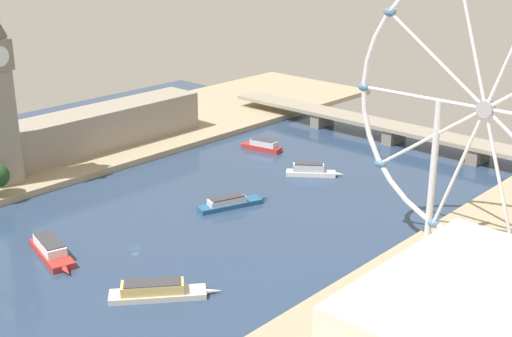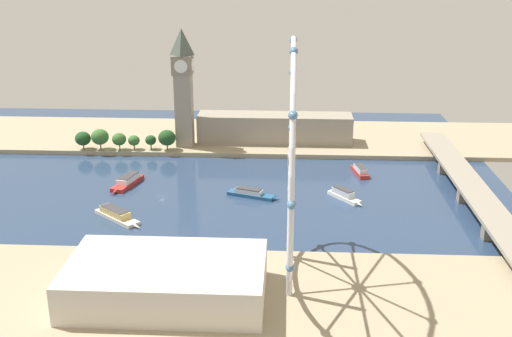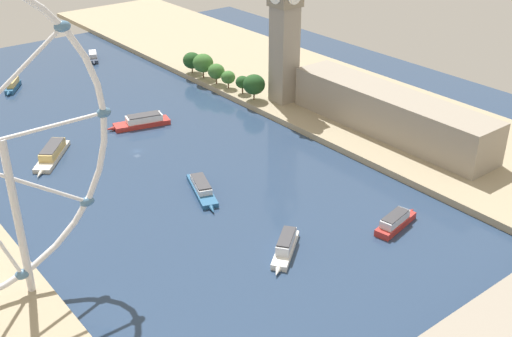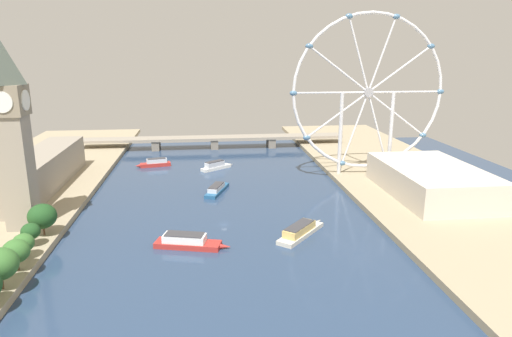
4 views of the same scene
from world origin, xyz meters
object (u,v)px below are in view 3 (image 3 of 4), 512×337
parliament_block (390,113)px  tour_boat_6 (52,153)px  tour_boat_3 (285,246)px  clock_tower (285,22)px  tour_boat_5 (142,121)px  tour_boat_1 (202,188)px  tour_boat_0 (13,86)px  tour_boat_4 (396,221)px  tour_boat_2 (93,57)px

parliament_block → tour_boat_6: (135.12, -79.47, -10.64)m
tour_boat_3 → clock_tower: bearing=-167.8°
clock_tower → tour_boat_5: clock_tower is taller
parliament_block → tour_boat_5: parliament_block is taller
tour_boat_1 → tour_boat_5: size_ratio=0.97×
parliament_block → tour_boat_5: size_ratio=3.35×
tour_boat_5 → tour_boat_6: 50.08m
tour_boat_6 → tour_boat_1: bearing=67.3°
parliament_block → tour_boat_5: (85.47, -85.98, -10.52)m
clock_tower → tour_boat_0: size_ratio=4.03×
parliament_block → tour_boat_4: 80.95m
tour_boat_0 → tour_boat_3: size_ratio=0.86×
tour_boat_0 → tour_boat_3: tour_boat_3 is taller
tour_boat_2 → tour_boat_4: bearing=22.7°
tour_boat_4 → tour_boat_6: size_ratio=0.82×
clock_tower → tour_boat_4: size_ratio=3.26×
tour_boat_5 → tour_boat_3: bearing=97.5°
tour_boat_1 → tour_boat_5: 76.37m
tour_boat_0 → tour_boat_1: tour_boat_0 is taller
tour_boat_3 → tour_boat_6: tour_boat_3 is taller
clock_tower → tour_boat_1: size_ratio=2.57×
tour_boat_4 → tour_boat_6: (76.60, -134.40, -0.10)m
clock_tower → tour_boat_3: size_ratio=3.45×
parliament_block → tour_boat_1: parliament_block is taller
parliament_block → tour_boat_0: parliament_block is taller
tour_boat_3 → tour_boat_5: (-15.67, -127.74, -0.03)m
tour_boat_5 → tour_boat_1: bearing=93.4°
clock_tower → tour_boat_6: size_ratio=2.69×
tour_boat_2 → tour_boat_4: 255.01m
tour_boat_5 → parliament_block: bearing=149.3°
parliament_block → tour_boat_3: bearing=22.4°
tour_boat_3 → tour_boat_6: (33.98, -121.23, -0.15)m
clock_tower → tour_boat_1: 110.68m
clock_tower → tour_boat_5: 87.88m
tour_boat_0 → tour_boat_6: 99.75m
tour_boat_0 → tour_boat_3: bearing=38.8°
parliament_block → tour_boat_3: 109.92m
tour_boat_1 → tour_boat_4: size_ratio=1.27×
tour_boat_4 → tour_boat_3: bearing=151.7°
parliament_block → tour_boat_4: parliament_block is taller
tour_boat_4 → tour_boat_5: 143.46m
tour_boat_0 → tour_boat_6: bearing=24.4°
tour_boat_0 → tour_boat_2: 64.60m
clock_tower → tour_boat_4: clock_tower is taller
clock_tower → tour_boat_4: 133.33m
tour_boat_0 → tour_boat_2: (-60.59, -22.41, -0.36)m
parliament_block → tour_boat_1: (100.23, -11.05, -11.00)m
tour_boat_1 → tour_boat_4: (-41.71, 65.98, 0.46)m
tour_boat_3 → tour_boat_4: tour_boat_3 is taller
tour_boat_2 → tour_boat_4: (1.53, 255.00, 0.38)m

